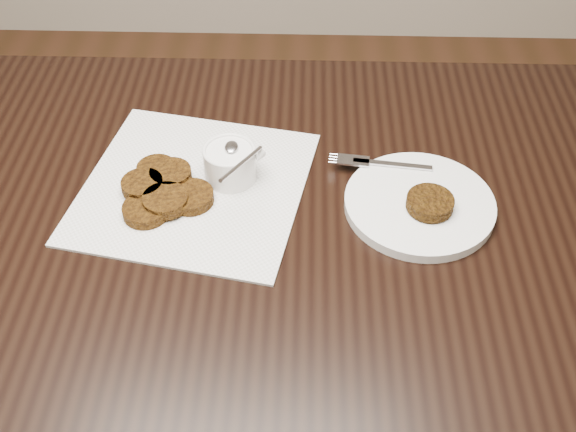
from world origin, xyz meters
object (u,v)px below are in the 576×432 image
Objects in this scene: plate_with_patty at (420,200)px; napkin at (194,187)px; sauce_ramekin at (229,148)px; table at (232,388)px.

napkin is at bearing 174.20° from plate_with_patty.
sauce_ramekin reaches higher than plate_with_patty.
napkin is 1.48× the size of plate_with_patty.
napkin reaches higher than table.
plate_with_patty is at bearing 16.72° from table.
plate_with_patty reaches higher than table.
plate_with_patty is (0.30, 0.09, 0.39)m from table.
sauce_ramekin is 0.30m from plate_with_patty.
napkin is at bearing -158.14° from sauce_ramekin.
sauce_ramekin reaches higher than napkin.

